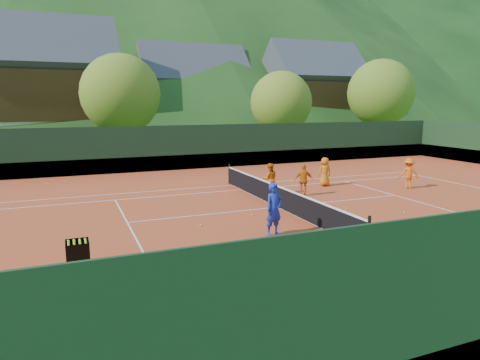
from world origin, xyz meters
name	(u,v)px	position (x,y,z in m)	size (l,w,h in m)	color
ground	(278,208)	(0.00, 0.00, 0.00)	(400.00, 400.00, 0.00)	#2F561B
clay_court	(278,207)	(0.00, 0.00, 0.01)	(40.00, 24.00, 0.02)	#B53C1D
mountain_far_right	(307,0)	(90.00, 150.00, 47.50)	(260.00, 260.00, 95.00)	black
coach	(274,209)	(-1.97, -3.49, 0.93)	(0.66, 0.44, 1.82)	#1A2DAE
student_a	(270,179)	(0.80, 2.47, 0.80)	(0.76, 0.59, 1.56)	orange
student_b	(304,180)	(2.22, 1.65, 0.79)	(0.91, 0.38, 1.55)	orange
student_c	(325,172)	(4.55, 3.38, 0.80)	(0.77, 0.50, 1.57)	orange
student_d	(408,173)	(8.27, 1.14, 0.82)	(1.04, 0.60, 1.60)	orange
tennis_ball_0	(201,225)	(-3.96, -1.51, 0.05)	(0.07, 0.07, 0.07)	#C9E626
tennis_ball_3	(287,253)	(-2.44, -5.28, 0.05)	(0.07, 0.07, 0.07)	#C9E626
tennis_ball_4	(115,277)	(-7.40, -5.23, 0.05)	(0.07, 0.07, 0.07)	#C9E626
tennis_ball_5	(267,248)	(-2.80, -4.72, 0.05)	(0.07, 0.07, 0.07)	#C9E626
tennis_ball_6	(309,215)	(0.52, -1.69, 0.05)	(0.07, 0.07, 0.07)	#C9E626
tennis_ball_7	(252,215)	(-1.61, -0.87, 0.05)	(0.07, 0.07, 0.07)	#C9E626
tennis_ball_8	(156,330)	(-6.94, -8.22, 0.05)	(0.07, 0.07, 0.07)	#C9E626
tennis_ball_10	(165,350)	(-6.93, -9.01, 0.05)	(0.07, 0.07, 0.07)	#C9E626
tennis_ball_11	(335,292)	(-2.65, -8.11, 0.05)	(0.07, 0.07, 0.07)	#C9E626
tennis_ball_12	(352,285)	(-2.06, -7.95, 0.05)	(0.07, 0.07, 0.07)	#C9E626
tennis_ball_13	(404,212)	(4.36, -2.84, 0.05)	(0.07, 0.07, 0.07)	#C9E626
tennis_ball_14	(225,261)	(-4.40, -5.23, 0.05)	(0.07, 0.07, 0.07)	#C9E626
tennis_ball_15	(454,220)	(5.25, -4.48, 0.05)	(0.07, 0.07, 0.07)	#C9E626
tennis_ball_16	(346,208)	(2.53, -1.41, 0.05)	(0.07, 0.07, 0.07)	#C9E626
tennis_ball_17	(399,220)	(3.25, -3.72, 0.05)	(0.07, 0.07, 0.07)	#C9E626
tennis_ball_18	(141,285)	(-6.88, -5.98, 0.05)	(0.07, 0.07, 0.07)	#C9E626
tennis_ball_19	(344,279)	(-2.02, -7.59, 0.05)	(0.07, 0.07, 0.07)	#C9E626
tennis_ball_20	(215,244)	(-4.16, -3.71, 0.05)	(0.07, 0.07, 0.07)	#C9E626
tennis_ball_21	(471,272)	(1.42, -8.43, 0.05)	(0.07, 0.07, 0.07)	#C9E626
tennis_ball_22	(334,233)	(0.05, -4.14, 0.05)	(0.07, 0.07, 0.07)	#C9E626
court_lines	(278,207)	(0.00, 0.00, 0.02)	(23.83, 11.03, 0.00)	silver
tennis_net	(278,196)	(0.00, 0.00, 0.52)	(0.10, 12.07, 1.10)	black
perimeter_fence	(279,179)	(0.00, 0.00, 1.27)	(40.40, 24.24, 3.00)	black
ball_hopper	(78,251)	(-8.25, -4.89, 0.77)	(0.57, 0.57, 1.00)	black
chalet_left	(44,91)	(-10.00, 30.00, 5.65)	(13.80, 9.93, 12.92)	beige
chalet_mid	(193,99)	(6.00, 34.00, 4.99)	(12.65, 8.82, 11.45)	beige
chalet_right	(312,97)	(20.00, 30.00, 5.26)	(11.50, 8.82, 11.91)	beige
tree_b	(121,94)	(-4.00, 20.00, 5.19)	(6.40, 6.40, 8.40)	#3D2618
tree_c	(281,102)	(10.00, 19.00, 4.54)	(5.60, 5.60, 7.35)	#3F2719
tree_d	(381,93)	(22.00, 20.00, 5.52)	(6.80, 6.80, 8.93)	#3C2418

